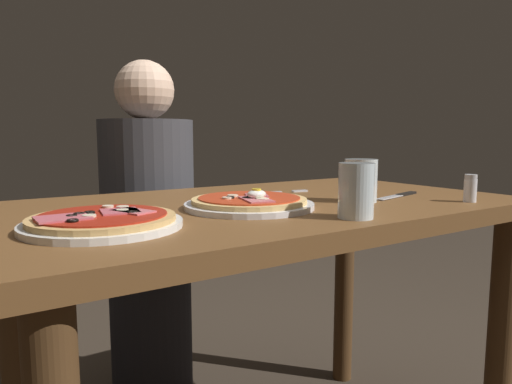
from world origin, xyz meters
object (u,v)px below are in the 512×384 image
(water_glass_far, at_px, (356,195))
(diner_person, at_px, (149,240))
(knife, at_px, (400,195))
(pizza_foreground, at_px, (249,203))
(salt_shaker, at_px, (470,188))
(water_glass_near, at_px, (361,183))
(pizza_across_left, at_px, (103,221))
(fork, at_px, (278,192))
(dining_table, at_px, (269,253))

(water_glass_far, height_order, diner_person, diner_person)
(water_glass_far, xyz_separation_m, knife, (0.33, 0.17, -0.04))
(pizza_foreground, relative_size, salt_shaker, 4.31)
(water_glass_near, bearing_deg, salt_shaker, -33.97)
(pizza_foreground, bearing_deg, water_glass_near, -12.30)
(pizza_across_left, height_order, knife, pizza_across_left)
(knife, xyz_separation_m, diner_person, (-0.43, 0.73, -0.21))
(pizza_foreground, bearing_deg, fork, 41.07)
(dining_table, bearing_deg, pizza_across_left, -165.28)
(knife, relative_size, diner_person, 0.16)
(knife, xyz_separation_m, salt_shaker, (0.06, -0.16, 0.03))
(dining_table, bearing_deg, fork, 46.14)
(pizza_across_left, bearing_deg, fork, 22.85)
(pizza_foreground, distance_m, salt_shaker, 0.54)
(pizza_foreground, distance_m, pizza_across_left, 0.33)
(fork, bearing_deg, diner_person, 111.83)
(fork, height_order, diner_person, diner_person)
(dining_table, bearing_deg, salt_shaker, -34.52)
(fork, bearing_deg, water_glass_near, -73.41)
(pizza_foreground, height_order, pizza_across_left, pizza_foreground)
(pizza_across_left, height_order, salt_shaker, salt_shaker)
(pizza_across_left, distance_m, water_glass_near, 0.61)
(knife, bearing_deg, water_glass_near, -175.67)
(water_glass_near, height_order, knife, water_glass_near)
(salt_shaker, height_order, diner_person, diner_person)
(knife, bearing_deg, diner_person, 120.61)
(dining_table, xyz_separation_m, diner_person, (-0.09, 0.61, -0.08))
(pizza_foreground, distance_m, water_glass_far, 0.24)
(water_glass_near, height_order, fork, water_glass_near)
(dining_table, distance_m, diner_person, 0.63)
(dining_table, relative_size, pizza_foreground, 4.23)
(water_glass_near, distance_m, fork, 0.26)
(fork, bearing_deg, salt_shaker, -53.21)
(water_glass_near, distance_m, knife, 0.17)
(pizza_foreground, height_order, diner_person, diner_person)
(diner_person, bearing_deg, dining_table, 98.36)
(water_glass_near, relative_size, fork, 0.66)
(dining_table, bearing_deg, water_glass_far, -87.61)
(water_glass_far, height_order, salt_shaker, water_glass_far)
(water_glass_far, height_order, knife, water_glass_far)
(dining_table, relative_size, water_glass_far, 11.28)
(diner_person, bearing_deg, knife, 120.61)
(knife, height_order, salt_shaker, salt_shaker)
(dining_table, relative_size, salt_shaker, 18.21)
(water_glass_near, xyz_separation_m, water_glass_far, (-0.17, -0.15, 0.00))
(pizza_foreground, xyz_separation_m, salt_shaker, (0.50, -0.21, 0.02))
(water_glass_near, height_order, water_glass_far, water_glass_far)
(pizza_foreground, bearing_deg, salt_shaker, -22.70)
(diner_person, bearing_deg, water_glass_far, 96.50)
(fork, relative_size, salt_shaker, 2.36)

